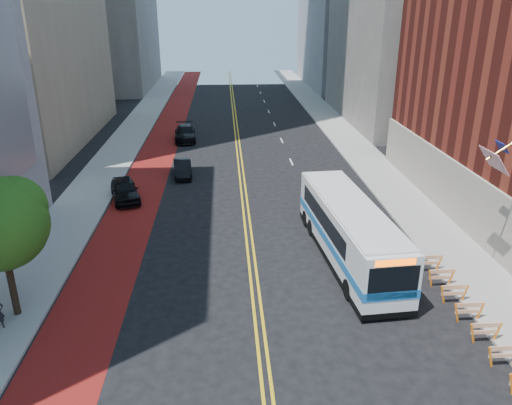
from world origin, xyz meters
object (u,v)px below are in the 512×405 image
Objects in this scene: street_tree at (0,220)px; transit_bus at (348,230)px; car_a at (125,190)px; car_c at (185,133)px; car_b at (183,168)px.

street_tree is 0.53× the size of transit_bus.
car_c is at bearing 63.03° from car_a.
car_b is (-10.54, 15.74, -1.11)m from transit_bus.
street_tree is at bearing -112.98° from car_b.
car_a is (2.29, 15.01, -4.12)m from street_tree.
transit_bus is 3.04× the size of car_b.
transit_bus is (16.73, 4.67, -3.12)m from street_tree.
car_a reaches higher than car_b.
car_c is at bearing 107.22° from transit_bus.
car_b is (3.90, 5.41, -0.11)m from car_a.
street_tree is 33.44m from car_c.
car_a is 1.12× the size of car_b.
street_tree is 15.73m from car_a.
transit_bus reaches higher than car_a.
car_b is (6.19, 20.41, -4.22)m from street_tree.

